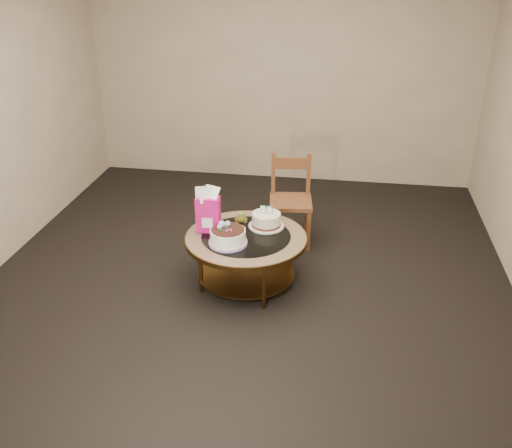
% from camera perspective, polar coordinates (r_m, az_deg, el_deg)
% --- Properties ---
extents(ground, '(5.00, 5.00, 0.00)m').
position_cam_1_polar(ground, '(4.94, -0.96, -5.89)').
color(ground, black).
rests_on(ground, ground).
extents(room_walls, '(4.52, 5.02, 2.61)m').
position_cam_1_polar(room_walls, '(4.31, -1.12, 11.71)').
color(room_walls, '#B7A88A').
rests_on(room_walls, ground).
extents(coffee_table, '(1.02, 1.02, 0.46)m').
position_cam_1_polar(coffee_table, '(4.74, -0.99, -2.02)').
color(coffee_table, brown).
rests_on(coffee_table, ground).
extents(decorated_cake, '(0.31, 0.31, 0.18)m').
position_cam_1_polar(decorated_cake, '(4.56, -2.84, -1.32)').
color(decorated_cake, '#C19DDE').
rests_on(decorated_cake, coffee_table).
extents(cream_cake, '(0.30, 0.30, 0.19)m').
position_cam_1_polar(cream_cake, '(4.83, 1.04, 0.38)').
color(cream_cake, white).
rests_on(cream_cake, coffee_table).
extents(gift_bag, '(0.20, 0.15, 0.39)m').
position_cam_1_polar(gift_bag, '(4.72, -4.82, 1.43)').
color(gift_bag, '#EB1681').
rests_on(gift_bag, coffee_table).
extents(pillar_candle, '(0.11, 0.11, 0.08)m').
position_cam_1_polar(pillar_candle, '(4.95, -1.51, 0.62)').
color(pillar_candle, tan).
rests_on(pillar_candle, coffee_table).
extents(dining_chair, '(0.44, 0.44, 0.85)m').
position_cam_1_polar(dining_chair, '(5.44, 3.48, 2.47)').
color(dining_chair, brown).
rests_on(dining_chair, ground).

